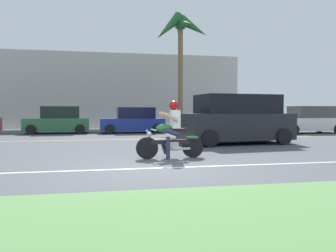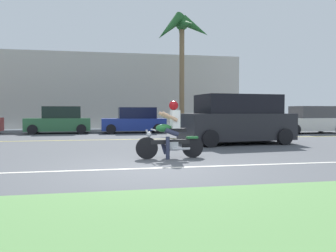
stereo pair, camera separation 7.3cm
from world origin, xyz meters
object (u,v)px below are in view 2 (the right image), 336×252
at_px(parked_car_3, 223,122).
at_px(palm_tree_1, 181,33).
at_px(parked_car_2, 134,121).
at_px(suv_nearby, 237,120).
at_px(parked_car_4, 310,121).
at_px(motorcyclist, 171,134).
at_px(parked_car_1, 59,121).

distance_m(parked_car_3, palm_tree_1, 7.74).
distance_m(parked_car_2, palm_tree_1, 7.34).
bearing_deg(suv_nearby, parked_car_4, 38.40).
bearing_deg(parked_car_2, palm_tree_1, 34.28).
xyz_separation_m(suv_nearby, parked_car_3, (1.56, 5.70, -0.24)).
bearing_deg(motorcyclist, parked_car_1, 109.08).
xyz_separation_m(parked_car_2, parked_car_4, (10.25, -2.51, 0.03)).
bearing_deg(parked_car_3, parked_car_1, 164.14).
bearing_deg(palm_tree_1, parked_car_4, -35.90).
distance_m(parked_car_1, parked_car_4, 14.93).
bearing_deg(suv_nearby, parked_car_1, 132.77).
relative_size(parked_car_1, parked_car_2, 0.98).
xyz_separation_m(parked_car_1, palm_tree_1, (7.91, 2.07, 5.98)).
height_order(motorcyclist, parked_car_2, motorcyclist).
relative_size(parked_car_3, palm_tree_1, 0.52).
distance_m(parked_car_1, palm_tree_1, 10.13).
relative_size(parked_car_1, palm_tree_1, 0.47).
bearing_deg(parked_car_2, motorcyclist, -91.05).
height_order(motorcyclist, parked_car_3, motorcyclist).
xyz_separation_m(parked_car_1, parked_car_2, (4.41, -0.32, -0.02)).
relative_size(suv_nearby, parked_car_3, 1.11).
height_order(motorcyclist, parked_car_1, motorcyclist).
relative_size(suv_nearby, palm_tree_1, 0.58).
height_order(parked_car_1, parked_car_3, parked_car_1).
height_order(parked_car_2, parked_car_4, parked_car_4).
bearing_deg(palm_tree_1, motorcyclist, -104.65).
bearing_deg(parked_car_2, parked_car_1, 175.92).
bearing_deg(parked_car_4, parked_car_1, 169.11).
xyz_separation_m(motorcyclist, parked_car_4, (10.47, 9.31, 0.07)).
xyz_separation_m(motorcyclist, parked_car_2, (0.22, 11.82, 0.05)).
distance_m(motorcyclist, parked_car_1, 12.84).
relative_size(parked_car_2, parked_car_4, 0.89).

